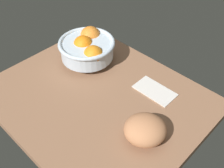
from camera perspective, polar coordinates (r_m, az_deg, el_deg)
The scene contains 4 objects.
ground_plane at distance 101.19cm, azimuth -2.95°, elevation -3.10°, with size 75.99×63.20×3.00cm, color #8D6247.
fruit_bowl at distance 112.16cm, azimuth -5.17°, elevation 7.63°, with size 23.08×23.08×12.20cm.
bread_loaf at distance 85.28cm, azimuth 7.00°, elevation -9.52°, with size 13.44×12.45×8.18cm, color #BD7C52.
napkin_folded at distance 102.65cm, azimuth 9.01°, elevation -1.32°, with size 15.43×8.56×0.91cm, color silver.
Camera 1 is at (52.48, -46.61, 71.39)cm, focal length 43.43 mm.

